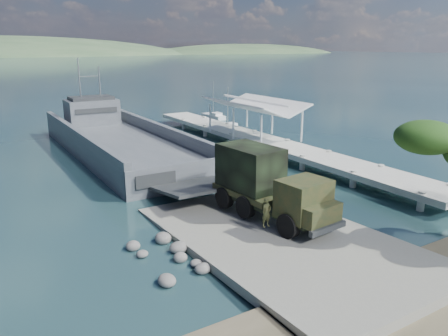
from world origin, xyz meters
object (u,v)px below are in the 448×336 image
soldier (266,219)px  sailboat_near (228,127)px  military_truck (267,184)px  sailboat_far (214,117)px  landing_craft (120,146)px  pier (260,134)px

soldier → sailboat_near: bearing=54.8°
military_truck → sailboat_far: (18.01, 37.37, -2.27)m
landing_craft → soldier: size_ratio=20.24×
military_truck → sailboat_near: sailboat_near is taller
sailboat_near → sailboat_far: sailboat_far is taller
military_truck → sailboat_near: (15.06, 28.46, -2.27)m
sailboat_near → sailboat_far: (2.94, 8.91, 0.00)m
landing_craft → sailboat_near: 17.80m
military_truck → soldier: bearing=-132.0°
landing_craft → sailboat_near: landing_craft is taller
soldier → sailboat_near: (16.65, 30.61, -1.04)m
sailboat_near → pier: bearing=-104.8°
landing_craft → pier: bearing=-22.8°
landing_craft → sailboat_far: (19.80, 14.62, -0.52)m
pier → sailboat_near: 12.01m
pier → soldier: 23.36m
soldier → sailboat_far: (19.60, 39.52, -1.04)m
sailboat_near → landing_craft: bearing=-160.5°
landing_craft → sailboat_near: bearing=18.9°
military_truck → sailboat_near: size_ratio=1.58×
sailboat_near → sailboat_far: size_ratio=0.99×
soldier → sailboat_far: bearing=57.0°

